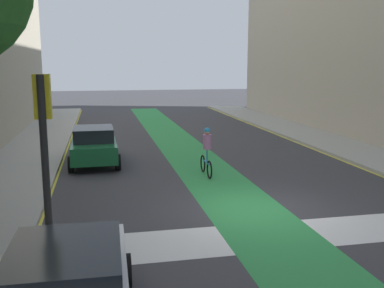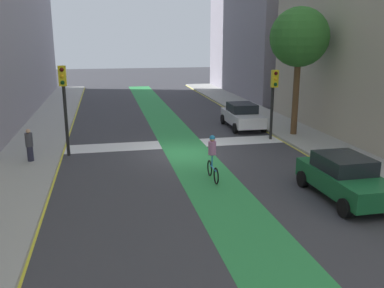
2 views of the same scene
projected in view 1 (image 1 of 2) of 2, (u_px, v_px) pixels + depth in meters
name	position (u px, v px, depth m)	size (l,w,h in m)	color
ground_plane	(255.00, 209.00, 12.85)	(120.00, 120.00, 0.00)	#38383D
bike_lane_paint	(245.00, 210.00, 12.79)	(2.40, 60.00, 0.01)	#2D8C47
crosswalk_band	(282.00, 235.00, 10.92)	(12.00, 1.80, 0.01)	silver
curb_stripe_left	(39.00, 224.00, 11.64)	(0.16, 60.00, 0.01)	yellow
traffic_signal_near_left	(44.00, 130.00, 9.44)	(0.35, 0.52, 3.96)	black
car_green_left_far	(94.00, 145.00, 18.63)	(2.06, 4.22, 1.57)	#196033
cyclist_in_lane	(207.00, 151.00, 16.52)	(0.32, 1.73, 1.86)	black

